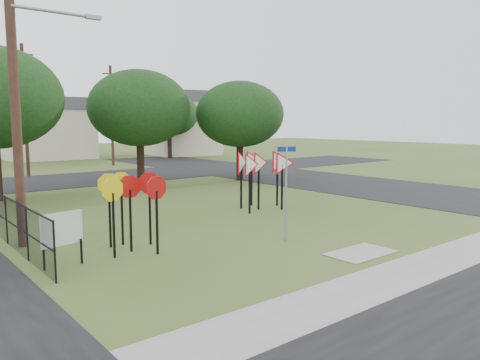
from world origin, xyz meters
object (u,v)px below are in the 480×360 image
(street_name_sign, at_px, (286,187))
(stop_sign_cluster, at_px, (130,193))
(info_board, at_px, (62,231))
(yield_sign_cluster, at_px, (260,166))

(street_name_sign, height_order, stop_sign_cluster, street_name_sign)
(street_name_sign, relative_size, info_board, 2.08)
(street_name_sign, relative_size, yield_sign_cluster, 0.91)
(street_name_sign, distance_m, yield_sign_cluster, 5.60)
(stop_sign_cluster, distance_m, info_board, 2.26)
(yield_sign_cluster, bearing_deg, stop_sign_cluster, -160.65)
(info_board, bearing_deg, street_name_sign, -15.13)
(street_name_sign, height_order, info_board, street_name_sign)
(street_name_sign, distance_m, stop_sign_cluster, 4.74)
(yield_sign_cluster, height_order, info_board, yield_sign_cluster)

